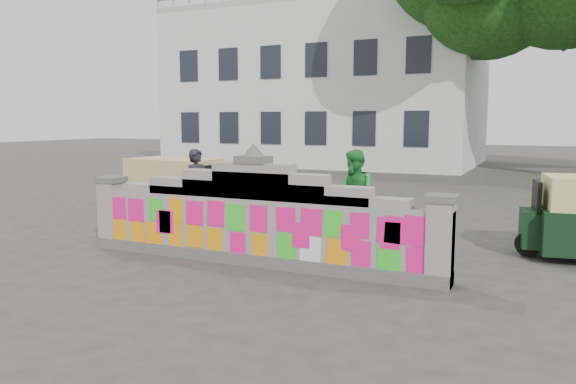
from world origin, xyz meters
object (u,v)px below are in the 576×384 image
Objects in this scene: cyclist_bike at (198,215)px; cyclist_rider at (198,199)px; pedestrian at (354,196)px; rickshaw_left at (176,189)px.

cyclist_rider is (0.00, 0.00, 0.32)m from cyclist_bike.
pedestrian reaches higher than cyclist_rider.
cyclist_rider is at bearing -34.55° from rickshaw_left.
pedestrian is at bearing -53.52° from cyclist_rider.
cyclist_bike is at bearing -113.62° from pedestrian.
cyclist_bike is 0.32m from cyclist_rider.
cyclist_rider reaches higher than cyclist_bike.
rickshaw_left is (-1.49, 1.31, 0.31)m from cyclist_bike.
pedestrian is 0.66× the size of rickshaw_left.
pedestrian is (3.04, 0.92, 0.13)m from cyclist_rider.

